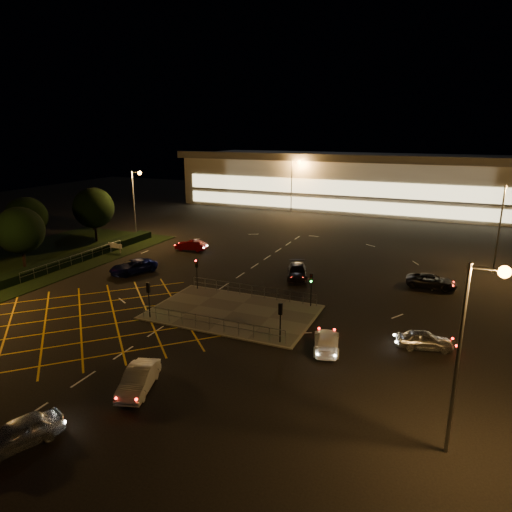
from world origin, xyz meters
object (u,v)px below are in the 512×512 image
at_px(signal_nw, 197,267).
at_px(signal_se, 280,315).
at_px(car_queue_white, 139,379).
at_px(car_circ_red, 191,245).
at_px(car_far_dkgrey, 297,272).
at_px(signal_sw, 149,293).
at_px(car_left_blue, 133,267).
at_px(signal_ne, 311,283).
at_px(car_east_grey, 431,281).
at_px(car_approach_white, 326,341).
at_px(car_right_silver, 425,340).
at_px(car_near_silver, 19,433).

bearing_deg(signal_nw, signal_se, -33.65).
bearing_deg(car_queue_white, car_circ_red, 97.87).
bearing_deg(car_far_dkgrey, signal_sw, -136.05).
xyz_separation_m(car_queue_white, car_left_blue, (-15.72, 19.52, 0.02)).
bearing_deg(car_circ_red, car_far_dkgrey, 65.81).
height_order(signal_sw, signal_ne, same).
relative_size(signal_nw, car_far_dkgrey, 0.61).
relative_size(signal_sw, signal_nw, 1.00).
distance_m(car_east_grey, car_approach_white, 18.80).
bearing_deg(car_far_dkgrey, car_right_silver, -59.37).
distance_m(signal_ne, car_right_silver, 11.23).
bearing_deg(car_near_silver, car_right_silver, 68.55).
height_order(signal_nw, car_approach_white, signal_nw).
bearing_deg(signal_sw, car_near_silver, 103.07).
xyz_separation_m(car_left_blue, car_east_grey, (31.39, 8.19, -0.06)).
bearing_deg(car_near_silver, signal_sw, 124.46).
distance_m(car_left_blue, car_far_dkgrey, 18.59).
bearing_deg(car_approach_white, signal_se, -7.34).
relative_size(car_queue_white, car_right_silver, 1.09).
bearing_deg(car_right_silver, car_queue_white, 115.73).
bearing_deg(signal_ne, car_right_silver, -23.88).
bearing_deg(signal_nw, car_approach_white, -25.98).
distance_m(car_right_silver, car_east_grey, 14.66).
height_order(signal_sw, car_circ_red, signal_sw).
distance_m(signal_sw, signal_ne, 14.41).
bearing_deg(car_queue_white, car_far_dkgrey, 67.48).
xyz_separation_m(signal_ne, car_left_blue, (-21.58, 1.97, -1.62)).
bearing_deg(signal_nw, car_circ_red, 123.57).
bearing_deg(car_near_silver, car_left_blue, 138.35).
xyz_separation_m(signal_se, car_east_grey, (9.81, 18.14, -1.68)).
distance_m(car_near_silver, car_east_grey, 38.89).
height_order(signal_se, car_right_silver, signal_se).
height_order(signal_sw, signal_se, same).
xyz_separation_m(signal_sw, car_right_silver, (22.15, 3.49, -1.67)).
bearing_deg(car_circ_red, car_left_blue, -9.78).
xyz_separation_m(car_left_blue, car_circ_red, (0.78, 11.28, -0.04)).
distance_m(signal_nw, car_queue_white, 18.67).
xyz_separation_m(signal_sw, car_circ_red, (-8.79, 21.24, -1.66)).
xyz_separation_m(signal_sw, car_far_dkgrey, (8.14, 15.61, -1.62)).
distance_m(signal_se, car_east_grey, 20.69).
relative_size(signal_se, signal_nw, 1.00).
height_order(car_queue_white, car_right_silver, car_queue_white).
xyz_separation_m(signal_nw, car_near_silver, (3.79, -24.30, -1.62)).
bearing_deg(car_near_silver, car_east_grey, 83.78).
bearing_deg(car_near_silver, signal_se, 84.67).
relative_size(car_far_dkgrey, car_east_grey, 1.04).
bearing_deg(car_left_blue, signal_nw, 11.20).
relative_size(signal_sw, car_right_silver, 0.78).
bearing_deg(car_left_blue, car_near_silver, -40.22).
bearing_deg(signal_nw, car_queue_white, -70.69).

